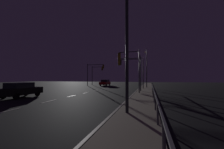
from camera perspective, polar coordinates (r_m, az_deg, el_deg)
The scene contains 14 objects.
ground_plane at distance 22.12m, azimuth -9.16°, elevation -6.60°, with size 112.00×112.00×0.00m, color black.
sidewalk_right at distance 20.36m, azimuth 12.02°, elevation -6.86°, with size 2.32×77.00×0.14m, color gray.
lane_markings_center at distance 25.36m, azimuth -6.03°, elevation -5.90°, with size 0.14×50.00×0.01m.
lane_edge_line at distance 25.42m, azimuth 9.22°, elevation -5.88°, with size 0.14×53.00×0.01m.
car at distance 18.87m, azimuth -30.81°, elevation -4.87°, with size 1.86×4.42×1.57m.
car_oncoming at distance 40.62m, azimuth -2.59°, elevation -2.99°, with size 1.94×4.45×1.57m.
traffic_light_near_left at distance 20.81m, azimuth 6.71°, elevation 4.33°, with size 3.06×0.66×5.69m.
traffic_light_far_right at distance 43.43m, azimuth -5.71°, elevation 1.01°, with size 3.49×0.72×5.38m.
traffic_light_overhead_east at distance 28.82m, azimuth 7.73°, elevation 2.88°, with size 4.54×0.34×5.63m.
traffic_light_far_center at distance 39.06m, azimuth -6.54°, elevation 1.63°, with size 4.72×0.71×5.65m.
traffic_light_mid_right at distance 23.04m, azimuth 6.82°, elevation 2.86°, with size 3.55×0.46×5.09m.
street_lamp_mid_block at distance 32.17m, azimuth 12.73°, elevation 3.63°, with size 0.58×2.36×7.71m.
street_lamp_corner at distance 8.56m, azimuth 5.82°, elevation 14.22°, with size 0.80×1.97×6.96m.
barrier_fence at distance 12.54m, azimuth 15.41°, elevation -6.68°, with size 0.09×23.56×0.98m.
Camera 1 is at (8.65, -2.75, 2.08)m, focal length 24.51 mm.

